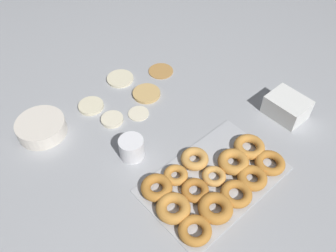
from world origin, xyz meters
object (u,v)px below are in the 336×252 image
Objects in this scene: donut_tray at (214,182)px; pancake_0 at (146,94)px; pancake_3 at (161,71)px; batter_bowl at (41,127)px; pancake_1 at (112,119)px; pancake_4 at (91,106)px; pancake_5 at (138,113)px; container_stack at (287,107)px; paper_cup at (132,148)px; pancake_2 at (120,79)px.

pancake_0 is at bearing 76.93° from donut_tray.
batter_bowl is at bearing 177.48° from pancake_3.
pancake_1 is 0.12m from pancake_4.
pancake_5 reaches higher than pancake_3.
pancake_0 is 0.11m from pancake_5.
donut_tray is (-0.02, -0.42, 0.01)m from pancake_5.
container_stack is 0.62m from paper_cup.
pancake_2 is at bearing 81.99° from donut_tray.
pancake_2 is 0.18m from pancake_3.
paper_cup is at bearing -103.84° from pancake_1.
pancake_5 is at bearing 138.09° from container_stack.
pancake_4 is (-0.02, 0.12, -0.00)m from pancake_1.
paper_cup is (-0.14, -0.14, 0.03)m from pancake_5.
pancake_5 is (0.12, -0.16, -0.00)m from pancake_4.
pancake_1 is 0.19m from paper_cup.
pancake_3 is (0.17, -0.08, -0.00)m from pancake_2.
pancake_2 is at bearing 46.05° from pancake_1.
pancake_1 is 0.24m from pancake_2.
pancake_2 is at bearing 7.31° from batter_bowl.
pancake_1 is 0.86× the size of pancake_4.
pancake_2 is 0.77× the size of container_stack.
pancake_0 is at bearing -152.64° from pancake_3.
pancake_3 is 0.36m from pancake_4.
pancake_3 is 0.48m from paper_cup.
pancake_5 is (0.10, -0.04, -0.00)m from pancake_1.
batter_bowl reaches higher than pancake_2.
pancake_2 is at bearing 155.56° from pancake_3.
batter_bowl reaches higher than pancake_1.
pancake_2 is 0.20m from pancake_4.
pancake_0 is 0.77× the size of container_stack.
donut_tray is at bearing -66.11° from paper_cup.
container_stack is at bearing -41.91° from pancake_5.
pancake_0 reaches higher than pancake_5.
container_stack is at bearing -35.97° from batter_bowl.
pancake_3 is 0.57m from batter_bowl.
pancake_2 is 0.23m from pancake_5.
donut_tray is at bearing -114.56° from pancake_3.
pancake_1 is at bearing -172.68° from pancake_0.
pancake_4 is 0.21× the size of donut_tray.
pancake_2 is 1.40× the size of pancake_5.
donut_tray reaches higher than pancake_4.
batter_bowl is (-0.42, 0.10, 0.02)m from pancake_0.
batter_bowl reaches higher than pancake_0.
batter_bowl is (-0.33, 0.16, 0.02)m from pancake_5.
paper_cup is at bearing -138.79° from pancake_0.
paper_cup is at bearing -143.48° from pancake_3.
container_stack is at bearing -22.89° from paper_cup.
container_stack is (0.43, -0.39, 0.04)m from pancake_5.
container_stack is at bearing -59.22° from pancake_2.
pancake_0 is 1.39× the size of pancake_5.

